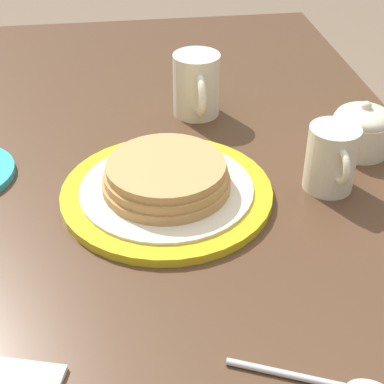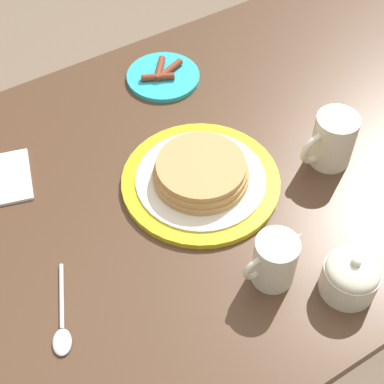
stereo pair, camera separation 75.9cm
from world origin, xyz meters
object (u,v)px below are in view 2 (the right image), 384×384
sugar_bowl (351,276)px  spoon (62,325)px  side_plate_bacon (163,76)px  coffee_mug (332,140)px  pancake_plate (201,176)px  creamer_pitcher (275,260)px

sugar_bowl → spoon: 0.44m
side_plate_bacon → spoon: side_plate_bacon is taller
side_plate_bacon → sugar_bowl: bearing=89.3°
sugar_bowl → spoon: sugar_bowl is taller
side_plate_bacon → coffee_mug: bearing=111.8°
pancake_plate → creamer_pitcher: (0.01, 0.22, 0.03)m
side_plate_bacon → coffee_mug: coffee_mug is taller
creamer_pitcher → sugar_bowl: creamer_pitcher is taller
side_plate_bacon → coffee_mug: size_ratio=1.37×
coffee_mug → spoon: 0.56m
pancake_plate → sugar_bowl: sugar_bowl is taller
sugar_bowl → creamer_pitcher: bearing=-42.3°
coffee_mug → spoon: size_ratio=0.74×
pancake_plate → creamer_pitcher: 0.22m
creamer_pitcher → sugar_bowl: size_ratio=1.24×
pancake_plate → coffee_mug: bearing=162.1°
side_plate_bacon → spoon: bearing=45.0°
side_plate_bacon → sugar_bowl: (0.01, 0.58, 0.03)m
pancake_plate → coffee_mug: (-0.23, 0.07, 0.03)m
pancake_plate → sugar_bowl: 0.31m
pancake_plate → coffee_mug: size_ratio=2.54×
pancake_plate → spoon: 0.35m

